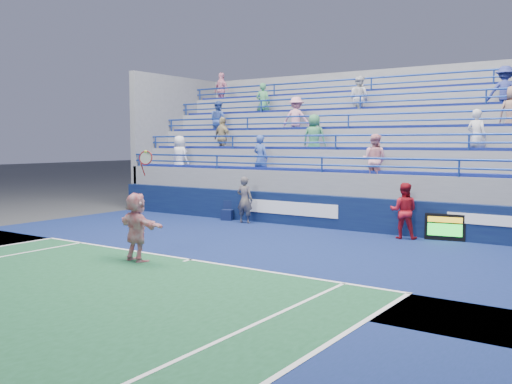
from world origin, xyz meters
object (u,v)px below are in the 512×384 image
Objects in this scene: tennis_player at (137,227)px; ball_girl at (404,211)px; judge_chair at (228,214)px; serve_speed_board at (445,227)px; line_judge at (245,200)px.

ball_girl is (4.14, 6.74, -0.00)m from tennis_player.
ball_girl is (6.75, -0.25, 0.61)m from judge_chair.
ball_girl is at bearing -162.00° from serve_speed_board.
serve_speed_board reaches higher than judge_chair.
line_judge reaches higher than judge_chair.
ball_girl is at bearing -2.12° from judge_chair.
line_judge is 5.78m from ball_girl.
ball_girl reaches higher than judge_chair.
ball_girl is at bearing 173.42° from line_judge.
serve_speed_board is 1.25m from ball_girl.
ball_girl is (5.78, 0.02, 0.01)m from line_judge.
tennis_player is at bearing 43.69° from ball_girl.
tennis_player is (2.61, -6.99, 0.61)m from judge_chair.
tennis_player is at bearing 96.96° from line_judge.
tennis_player reaches higher than ball_girl.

